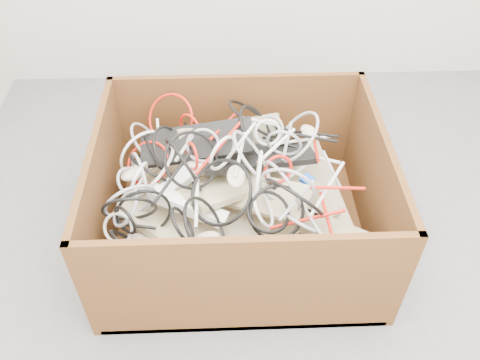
{
  "coord_description": "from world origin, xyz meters",
  "views": [
    {
      "loc": [
        -0.26,
        -1.08,
        1.64
      ],
      "look_at": [
        -0.21,
        0.3,
        0.3
      ],
      "focal_mm": 37.67,
      "sensor_mm": 36.0,
      "label": 1
    }
  ],
  "objects_px": {
    "power_strip_left": "(188,174)",
    "vga_plug": "(307,180)",
    "cardboard_box": "(237,213)",
    "power_strip_right": "(188,206)"
  },
  "relations": [
    {
      "from": "power_strip_left",
      "to": "vga_plug",
      "type": "xyz_separation_m",
      "value": [
        0.44,
        -0.06,
        0.01
      ]
    },
    {
      "from": "cardboard_box",
      "to": "vga_plug",
      "type": "xyz_separation_m",
      "value": [
        0.26,
        -0.05,
        0.23
      ]
    },
    {
      "from": "power_strip_right",
      "to": "vga_plug",
      "type": "height_order",
      "value": "vga_plug"
    },
    {
      "from": "cardboard_box",
      "to": "vga_plug",
      "type": "height_order",
      "value": "cardboard_box"
    },
    {
      "from": "cardboard_box",
      "to": "power_strip_left",
      "type": "relative_size",
      "value": 3.51
    },
    {
      "from": "power_strip_left",
      "to": "vga_plug",
      "type": "bearing_deg",
      "value": -45.38
    },
    {
      "from": "vga_plug",
      "to": "power_strip_right",
      "type": "bearing_deg",
      "value": -124.04
    },
    {
      "from": "cardboard_box",
      "to": "power_strip_right",
      "type": "distance_m",
      "value": 0.29
    },
    {
      "from": "cardboard_box",
      "to": "power_strip_right",
      "type": "xyz_separation_m",
      "value": [
        -0.18,
        -0.13,
        0.19
      ]
    },
    {
      "from": "power_strip_right",
      "to": "vga_plug",
      "type": "distance_m",
      "value": 0.44
    }
  ]
}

